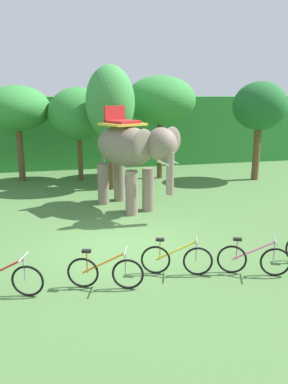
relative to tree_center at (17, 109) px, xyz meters
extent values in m
plane|color=#4C753D|center=(3.39, -9.49, -3.52)|extent=(80.00, 80.00, 0.00)
cube|color=#338438|center=(3.39, 5.24, -1.49)|extent=(36.00, 6.00, 4.06)
cylinder|color=brown|center=(0.00, 0.00, -2.23)|extent=(0.31, 0.31, 2.58)
ellipsoid|color=#338438|center=(0.00, 0.00, 0.03)|extent=(3.16, 3.16, 2.15)
cylinder|color=brown|center=(2.85, -0.56, -2.45)|extent=(0.24, 0.24, 2.14)
ellipsoid|color=#338438|center=(2.85, -0.56, -0.25)|extent=(2.91, 2.91, 2.52)
cylinder|color=brown|center=(4.10, -2.72, -2.30)|extent=(0.28, 0.28, 2.44)
ellipsoid|color=#3D8E42|center=(4.10, -2.72, 0.33)|extent=(2.12, 2.12, 3.13)
cylinder|color=brown|center=(6.85, -0.94, -2.10)|extent=(0.28, 0.28, 2.84)
ellipsoid|color=#338438|center=(6.85, -0.94, 0.38)|extent=(3.47, 3.47, 2.36)
cylinder|color=brown|center=(11.45, -2.40, -2.22)|extent=(0.35, 0.35, 2.60)
ellipsoid|color=#1E6028|center=(11.45, -2.40, 0.13)|extent=(2.61, 2.61, 2.31)
ellipsoid|color=gray|center=(4.16, -5.65, -1.17)|extent=(2.54, 3.22, 1.50)
cylinder|color=gray|center=(4.91, -6.29, -2.72)|extent=(0.44, 0.44, 1.60)
cylinder|color=gray|center=(4.22, -6.63, -2.72)|extent=(0.44, 0.44, 1.60)
cylinder|color=gray|center=(4.11, -4.68, -2.72)|extent=(0.44, 0.44, 1.60)
cylinder|color=gray|center=(3.42, -5.02, -2.72)|extent=(0.44, 0.44, 1.60)
ellipsoid|color=gray|center=(5.05, -7.45, -0.92)|extent=(1.38, 1.43, 1.10)
ellipsoid|color=gray|center=(5.54, -7.04, -0.87)|extent=(0.82, 0.52, 0.96)
ellipsoid|color=gray|center=(4.43, -7.59, -0.87)|extent=(0.82, 0.52, 0.96)
cylinder|color=gray|center=(5.25, -7.85, -1.82)|extent=(0.26, 0.26, 1.40)
cone|color=beige|center=(5.43, -7.71, -1.47)|extent=(0.36, 0.56, 0.21)
cone|color=beige|center=(5.03, -7.90, -1.47)|extent=(0.36, 0.56, 0.21)
cube|color=gold|center=(4.12, -5.56, -0.39)|extent=(1.77, 1.75, 0.08)
cube|color=#B22323|center=(4.12, -5.56, -0.30)|extent=(1.29, 1.38, 0.10)
cube|color=#B22323|center=(3.90, -5.11, -0.02)|extent=(0.85, 0.49, 0.56)
cylinder|color=gray|center=(3.53, -4.38, -1.62)|extent=(0.08, 0.08, 0.90)
torus|color=black|center=(0.94, -11.68, -3.16)|extent=(0.69, 0.26, 0.71)
cylinder|color=red|center=(0.44, -11.52, -2.91)|extent=(0.94, 0.33, 0.54)
cylinder|color=#9E9EA3|center=(0.90, -11.66, -2.88)|extent=(0.03, 0.03, 0.55)
cylinder|color=#9E9EA3|center=(0.90, -11.66, -2.61)|extent=(0.19, 0.51, 0.03)
torus|color=black|center=(2.11, -11.56, -3.16)|extent=(0.69, 0.26, 0.71)
torus|color=black|center=(3.07, -11.86, -3.16)|extent=(0.69, 0.26, 0.71)
cylinder|color=orange|center=(2.56, -11.70, -2.91)|extent=(0.94, 0.33, 0.54)
cylinder|color=orange|center=(2.21, -11.59, -2.90)|extent=(0.03, 0.03, 0.52)
cube|color=black|center=(2.21, -11.59, -2.64)|extent=(0.22, 0.15, 0.06)
cylinder|color=#9E9EA3|center=(3.02, -11.84, -2.88)|extent=(0.03, 0.03, 0.55)
cylinder|color=#9E9EA3|center=(3.02, -11.84, -2.61)|extent=(0.18, 0.51, 0.03)
torus|color=black|center=(3.85, -11.29, -3.16)|extent=(0.69, 0.26, 0.71)
torus|color=black|center=(4.80, -11.59, -3.16)|extent=(0.69, 0.26, 0.71)
cylinder|color=yellow|center=(4.30, -11.43, -2.91)|extent=(0.94, 0.34, 0.54)
cylinder|color=yellow|center=(3.95, -11.32, -2.90)|extent=(0.03, 0.03, 0.52)
cube|color=black|center=(3.95, -11.32, -2.64)|extent=(0.22, 0.16, 0.06)
cylinder|color=#9E9EA3|center=(4.76, -11.58, -2.88)|extent=(0.03, 0.03, 0.55)
cylinder|color=#9E9EA3|center=(4.76, -11.58, -2.61)|extent=(0.19, 0.51, 0.03)
torus|color=black|center=(5.63, -11.68, -3.16)|extent=(0.68, 0.31, 0.71)
torus|color=black|center=(6.56, -12.06, -3.16)|extent=(0.68, 0.31, 0.71)
cylinder|color=pink|center=(6.07, -11.86, -2.91)|extent=(0.92, 0.41, 0.54)
cylinder|color=pink|center=(5.73, -11.72, -2.90)|extent=(0.03, 0.03, 0.52)
cube|color=black|center=(5.73, -11.72, -2.64)|extent=(0.22, 0.17, 0.06)
cylinder|color=#9E9EA3|center=(6.51, -12.04, -2.88)|extent=(0.03, 0.03, 0.55)
cylinder|color=#9E9EA3|center=(6.51, -12.04, -2.61)|extent=(0.22, 0.49, 0.03)
camera|label=1|loc=(1.67, -19.27, 0.65)|focal=35.20mm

